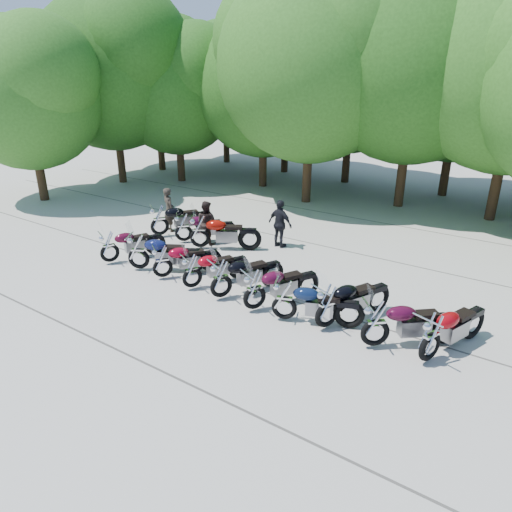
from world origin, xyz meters
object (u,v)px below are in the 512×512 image
Objects in this scene: motorcycle_5 at (255,289)px; rider_2 at (280,224)px; motorcycle_7 at (327,305)px; motorcycle_11 at (183,226)px; motorcycle_2 at (162,261)px; motorcycle_4 at (221,278)px; motorcycle_12 at (200,231)px; motorcycle_6 at (285,299)px; motorcycle_9 at (431,336)px; motorcycle_10 at (159,219)px; rider_0 at (169,210)px; motorcycle_3 at (192,270)px; rider_1 at (206,222)px; motorcycle_0 at (109,246)px; motorcycle_1 at (138,251)px; motorcycle_8 at (376,323)px.

motorcycle_5 is 1.32× the size of rider_2.
motorcycle_7 is 7.80m from motorcycle_11.
motorcycle_7 reaches higher than motorcycle_2.
motorcycle_12 reaches higher than motorcycle_4.
motorcycle_11 is at bearing 42.57° from motorcycle_6.
motorcycle_11 is (-4.09, 2.88, -0.02)m from motorcycle_4.
motorcycle_9 is 11.44m from motorcycle_10.
motorcycle_10 is 1.41× the size of rider_0.
motorcycle_11 is 1.64m from rider_0.
motorcycle_7 is at bearing -142.27° from motorcycle_12.
motorcycle_4 is at bearing -167.86° from motorcycle_11.
motorcycle_5 is at bearing -147.57° from motorcycle_2.
motorcycle_3 is 4.12m from motorcycle_11.
motorcycle_4 is at bearing -147.34° from motorcycle_2.
motorcycle_3 is at bearing 162.21° from rider_0.
motorcycle_10 is at bearing -8.17° from motorcycle_3.
motorcycle_5 is at bearing 142.14° from rider_1.
motorcycle_5 is 0.93× the size of motorcycle_10.
motorcycle_10 reaches higher than motorcycle_7.
motorcycle_2 is at bearing 169.83° from motorcycle_10.
motorcycle_3 is at bearing -154.49° from motorcycle_0.
motorcycle_5 is 1.43× the size of rider_1.
rider_0 reaches higher than motorcycle_9.
motorcycle_10 is 0.99× the size of motorcycle_12.
motorcycle_6 is (2.14, -0.06, -0.02)m from motorcycle_4.
rider_1 reaches higher than motorcycle_12.
motorcycle_11 reaches higher than motorcycle_3.
motorcycle_9 reaches higher than motorcycle_5.
motorcycle_10 is (-0.57, 2.91, 0.08)m from motorcycle_0.
rider_2 reaches higher than rider_1.
motorcycle_4 is 4.63m from rider_2.
motorcycle_12 is at bearing -27.50° from motorcycle_3.
motorcycle_9 is 1.35× the size of rider_0.
motorcycle_6 is 0.91× the size of motorcycle_12.
motorcycle_3 is 6.90m from motorcycle_9.
rider_2 reaches higher than motorcycle_9.
motorcycle_4 is 1.32× the size of rider_0.
motorcycle_1 is 1.12m from motorcycle_2.
rider_1 is at bearing -30.59° from motorcycle_3.
motorcycle_4 is at bearing 66.14° from motorcycle_6.
motorcycle_6 is 0.91× the size of motorcycle_10.
motorcycle_8 is (3.37, 0.09, 0.02)m from motorcycle_5.
motorcycle_11 is (-9.87, 2.70, -0.04)m from motorcycle_9.
motorcycle_11 is 3.69m from rider_2.
motorcycle_2 is 0.90× the size of motorcycle_8.
motorcycle_6 is at bearing 38.07° from motorcycle_7.
motorcycle_8 is at bearing 25.80° from motorcycle_9.
motorcycle_12 is at bearing -15.59° from motorcycle_4.
motorcycle_10 is 1.41× the size of rider_2.
motorcycle_6 is at bearing -155.81° from motorcycle_0.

